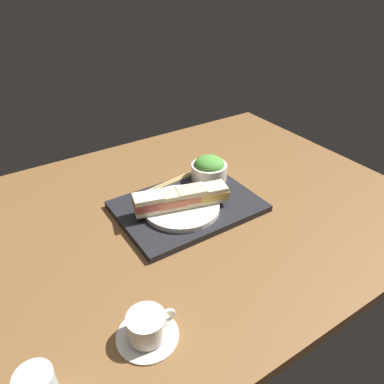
{
  "coord_description": "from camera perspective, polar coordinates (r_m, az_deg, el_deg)",
  "views": [
    {
      "loc": [
        42.07,
        73.39,
        62.57
      ],
      "look_at": [
        -6.18,
        -0.48,
        5.0
      ],
      "focal_mm": 34.31,
      "sensor_mm": 36.0,
      "label": 1
    }
  ],
  "objects": [
    {
      "name": "chopsticks_pair",
      "position": [
        1.15,
        -3.81,
        1.3
      ],
      "size": [
        19.16,
        4.27,
        0.7
      ],
      "color": "tan",
      "rests_on": "serving_tray"
    },
    {
      "name": "sandwich_inner_near",
      "position": [
        1.02,
        -0.07,
        -0.61
      ],
      "size": [
        9.61,
        7.3,
        4.94
      ],
      "color": "beige",
      "rests_on": "sandwich_plate"
    },
    {
      "name": "salad_bowl",
      "position": [
        1.16,
        2.68,
        3.63
      ],
      "size": [
        11.27,
        11.27,
        7.85
      ],
      "color": "silver",
      "rests_on": "serving_tray"
    },
    {
      "name": "coffee_cup",
      "position": [
        0.75,
        -6.98,
        -20.2
      ],
      "size": [
        12.38,
        12.28,
        5.84
      ],
      "color": "silver",
      "rests_on": "ground_plane"
    },
    {
      "name": "sandwich_plate",
      "position": [
        1.03,
        -1.68,
        -2.38
      ],
      "size": [
        21.61,
        21.61,
        1.48
      ],
      "primitive_type": "cylinder",
      "color": "white",
      "rests_on": "serving_tray"
    },
    {
      "name": "sandwich_farmost",
      "position": [
        1.0,
        -6.76,
        -1.77
      ],
      "size": [
        9.22,
        7.34,
        5.08
      ],
      "color": "#EFE5C1",
      "rests_on": "sandwich_plate"
    },
    {
      "name": "sandwich_inner_far",
      "position": [
        1.01,
        -3.37,
        -1.24
      ],
      "size": [
        9.18,
        7.49,
        4.75
      ],
      "color": "beige",
      "rests_on": "sandwich_plate"
    },
    {
      "name": "serving_tray",
      "position": [
        1.07,
        -0.77,
        -2.14
      ],
      "size": [
        39.62,
        28.61,
        1.85
      ],
      "primitive_type": "cube",
      "color": "black",
      "rests_on": "ground_plane"
    },
    {
      "name": "sandwich_nearmost",
      "position": [
        1.04,
        3.13,
        -0.12
      ],
      "size": [
        9.59,
        7.56,
        4.59
      ],
      "color": "beige",
      "rests_on": "sandwich_plate"
    },
    {
      "name": "ground_plane",
      "position": [
        1.06,
        -2.66,
        -4.06
      ],
      "size": [
        140.0,
        100.0,
        3.0
      ],
      "primitive_type": "cube",
      "color": "brown"
    }
  ]
}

